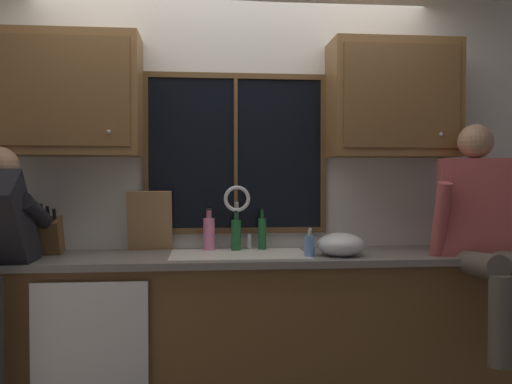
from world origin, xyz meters
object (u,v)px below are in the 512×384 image
Objects in this scene: bottle_green_glass at (262,233)px; bottle_amber_small at (237,234)px; cutting_board at (150,221)px; bottle_tall_clear at (209,233)px; soap_dispenser at (309,245)px; knife_block at (51,236)px; person_sitting_on_counter at (483,225)px; mixing_bowl at (341,245)px.

bottle_amber_small is (-0.16, -0.03, -0.00)m from bottle_green_glass.
bottle_tall_clear is (0.36, -0.03, -0.08)m from cutting_board.
soap_dispenser is at bearing -20.16° from cutting_board.
soap_dispenser is at bearing -7.80° from knife_block.
bottle_green_glass is at bearing 126.45° from soap_dispenser.
cutting_board is 1.47× the size of bottle_green_glass.
soap_dispenser is at bearing -36.39° from bottle_amber_small.
knife_block is 1.26m from bottle_green_glass.
bottle_green_glass is at bearing 159.09° from person_sitting_on_counter.
person_sitting_on_counter is 5.09× the size of bottle_amber_small.
knife_block reaches higher than bottle_amber_small.
person_sitting_on_counter is at bearing -20.91° from bottle_green_glass.
bottle_amber_small is at bearing -170.69° from bottle_green_glass.
cutting_board is 0.37m from bottle_tall_clear.
cutting_board is 0.70m from bottle_green_glass.
cutting_board is at bearing 14.00° from knife_block.
cutting_board reaches higher than bottle_tall_clear.
person_sitting_on_counter reaches higher than cutting_board.
bottle_green_glass is at bearing 9.31° from bottle_amber_small.
bottle_amber_small is (-0.40, 0.29, 0.04)m from soap_dispenser.
knife_block is 1.69m from mixing_bowl.
bottle_green_glass is (-0.42, 0.31, 0.04)m from mixing_bowl.
bottle_green_glass reaches higher than mixing_bowl.
mixing_bowl is (1.12, -0.33, -0.12)m from cutting_board.
mixing_bowl is 1.08× the size of bottle_green_glass.
knife_block is at bearing -174.65° from bottle_green_glass.
bottle_amber_small is at bearing 162.40° from person_sitting_on_counter.
bottle_tall_clear reaches higher than bottle_amber_small.
bottle_amber_small is at bearing 154.60° from mixing_bowl.
cutting_board reaches higher than knife_block.
mixing_bowl is at bearing 168.76° from person_sitting_on_counter.
knife_block is 1.23× the size of bottle_tall_clear.
bottle_amber_small is at bearing 4.75° from knife_block.
person_sitting_on_counter is at bearing -11.24° from mixing_bowl.
knife_block is 0.93m from bottle_tall_clear.
bottle_green_glass is 0.98× the size of bottle_tall_clear.
soap_dispenser is 0.67× the size of bottle_amber_small.
mixing_bowl is at bearing -16.25° from cutting_board.
bottle_amber_small reaches higher than soap_dispenser.
bottle_amber_small is (0.17, -0.02, -0.01)m from bottle_tall_clear.
mixing_bowl is 0.52m from bottle_green_glass.
knife_block reaches higher than soap_dispenser.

